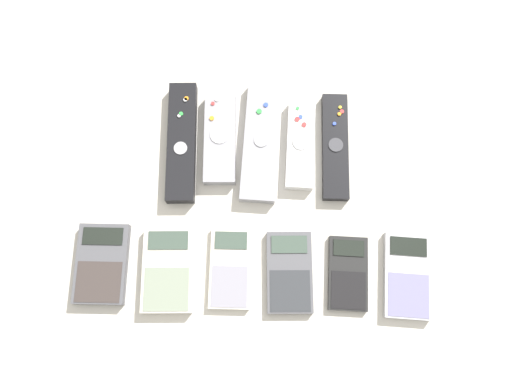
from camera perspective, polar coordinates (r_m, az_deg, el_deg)
The scene contains 12 objects.
ground_plane at distance 0.82m, azimuth -0.10°, elevation -2.81°, with size 3.00×3.00×0.00m, color beige.
remote_0 at distance 0.86m, azimuth -8.48°, elevation 5.66°, with size 0.06×0.21×0.02m.
remote_1 at distance 0.85m, azimuth -4.14°, elevation 6.11°, with size 0.06×0.16×0.02m.
remote_2 at distance 0.85m, azimuth 0.60°, elevation 5.79°, with size 0.07×0.21×0.02m.
remote_3 at distance 0.85m, azimuth 5.10°, elevation 5.41°, with size 0.05×0.16×0.02m.
remote_4 at distance 0.86m, azimuth 9.02°, elevation 5.16°, with size 0.04×0.19×0.02m.
calculator_0 at distance 0.84m, azimuth -17.21°, elevation -7.83°, with size 0.08×0.13×0.02m.
calculator_1 at distance 0.81m, azimuth -10.03°, elevation -8.74°, with size 0.09×0.14×0.02m.
calculator_2 at distance 0.80m, azimuth -2.96°, elevation -8.67°, with size 0.07×0.13×0.01m.
calculator_3 at distance 0.80m, azimuth 3.85°, elevation -9.13°, with size 0.08×0.13×0.01m.
calculator_4 at distance 0.82m, azimuth 10.47°, elevation -9.11°, with size 0.06×0.12×0.01m.
calculator_5 at distance 0.84m, azimuth 16.90°, elevation -9.13°, with size 0.08×0.14×0.02m.
Camera 1 is at (0.01, -0.17, 0.81)m, focal length 35.00 mm.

